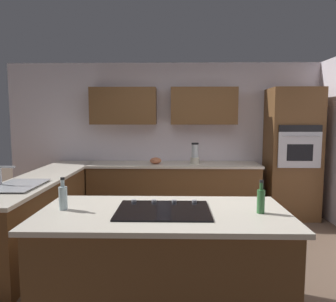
{
  "coord_description": "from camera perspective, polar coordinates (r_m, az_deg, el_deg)",
  "views": [
    {
      "loc": [
        0.08,
        3.5,
        1.66
      ],
      "look_at": [
        0.19,
        -1.28,
        1.16
      ],
      "focal_mm": 33.81,
      "sensor_mm": 36.0,
      "label": 1
    }
  ],
  "objects": [
    {
      "name": "ground_plane",
      "position": [
        3.87,
        2.47,
        -19.38
      ],
      "size": [
        14.0,
        14.0,
        0.0
      ],
      "primitive_type": "plane",
      "color": "brown"
    },
    {
      "name": "island_top",
      "position": [
        2.64,
        -0.87,
        -11.19
      ],
      "size": [
        2.05,
        0.99,
        0.04
      ],
      "primitive_type": "cube",
      "color": "silver",
      "rests_on": "island_base"
    },
    {
      "name": "oil_bottle",
      "position": [
        2.79,
        -18.39,
        -7.86
      ],
      "size": [
        0.07,
        0.07,
        0.27
      ],
      "color": "silver",
      "rests_on": "island_top"
    },
    {
      "name": "lower_cabinets_back",
      "position": [
        5.36,
        1.03,
        -7.24
      ],
      "size": [
        2.8,
        0.6,
        0.86
      ],
      "primitive_type": "cube",
      "color": "brown",
      "rests_on": "ground"
    },
    {
      "name": "blender",
      "position": [
        5.23,
        4.88,
        -0.7
      ],
      "size": [
        0.15,
        0.15,
        0.35
      ],
      "color": "beige",
      "rests_on": "countertop_back"
    },
    {
      "name": "countertop_back",
      "position": [
        5.28,
        1.04,
        -2.48
      ],
      "size": [
        2.84,
        0.64,
        0.04
      ],
      "primitive_type": "cube",
      "color": "silver",
      "rests_on": "lower_cabinets_back"
    },
    {
      "name": "sink_unit",
      "position": [
        3.91,
        -25.47,
        -5.54
      ],
      "size": [
        0.46,
        0.7,
        0.23
      ],
      "color": "#515456",
      "rests_on": "countertop_side"
    },
    {
      "name": "mixing_bowl",
      "position": [
        5.24,
        -2.25,
        -1.74
      ],
      "size": [
        0.19,
        0.19,
        0.11
      ],
      "primitive_type": "ellipsoid",
      "color": "#CC724C",
      "rests_on": "countertop_back"
    },
    {
      "name": "wall_back",
      "position": [
        5.55,
        1.45,
        3.61
      ],
      "size": [
        6.0,
        0.44,
        2.6
      ],
      "color": "silver",
      "rests_on": "ground"
    },
    {
      "name": "island_base",
      "position": [
        2.81,
        -0.85,
        -19.98
      ],
      "size": [
        1.97,
        0.91,
        0.86
      ],
      "primitive_type": "cube",
      "color": "brown",
      "rests_on": "ground"
    },
    {
      "name": "second_bottle",
      "position": [
        2.66,
        16.4,
        -8.49
      ],
      "size": [
        0.06,
        0.06,
        0.27
      ],
      "color": "#336B38",
      "rests_on": "island_top"
    },
    {
      "name": "lower_cabinets_side",
      "position": [
        4.58,
        -21.48,
        -10.01
      ],
      "size": [
        0.6,
        2.9,
        0.86
      ],
      "primitive_type": "cube",
      "color": "brown",
      "rests_on": "ground"
    },
    {
      "name": "countertop_side",
      "position": [
        4.48,
        -21.7,
        -4.46
      ],
      "size": [
        0.64,
        2.94,
        0.04
      ],
      "primitive_type": "cube",
      "color": "silver",
      "rests_on": "lower_cabinets_side"
    },
    {
      "name": "wall_oven",
      "position": [
        5.59,
        21.45,
        -0.46
      ],
      "size": [
        0.8,
        0.66,
        2.14
      ],
      "color": "brown",
      "rests_on": "ground"
    },
    {
      "name": "cooktop",
      "position": [
        2.64,
        -0.86,
        -10.59
      ],
      "size": [
        0.76,
        0.56,
        0.03
      ],
      "color": "black",
      "rests_on": "island_top"
    }
  ]
}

